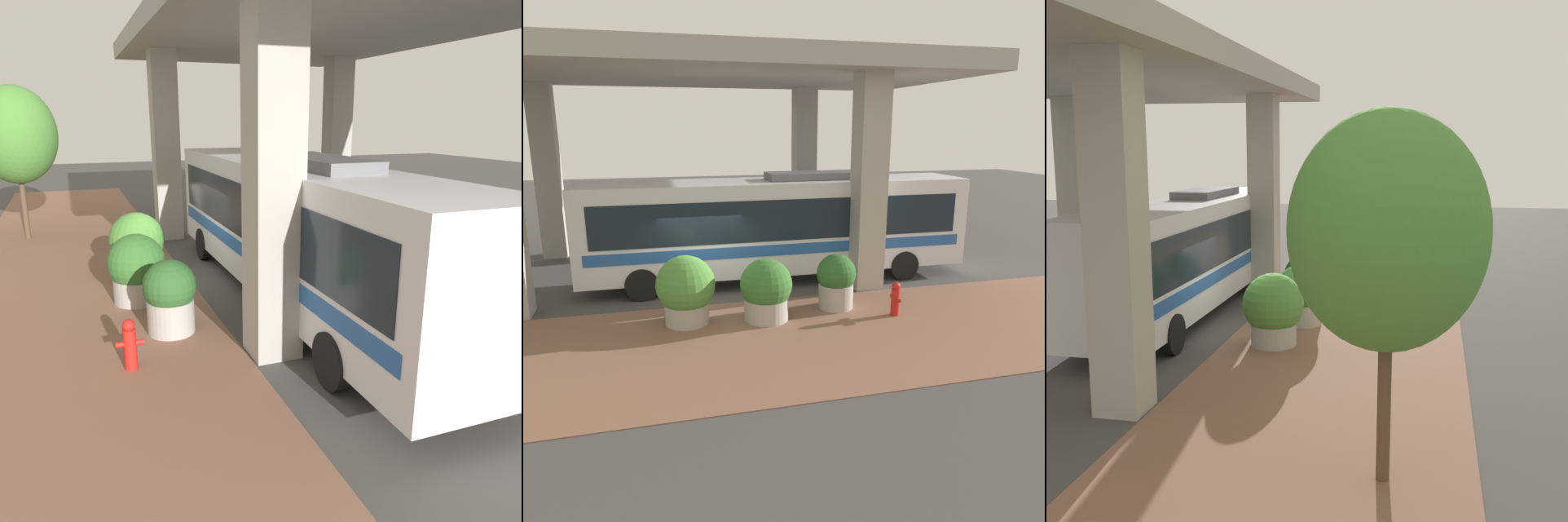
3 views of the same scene
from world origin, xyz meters
TOP-DOWN VIEW (x-y plane):
  - ground_plane at (0.00, 0.00)m, footprint 80.00×80.00m
  - sidewalk_strip at (-3.00, 0.00)m, footprint 6.00×40.00m
  - overpass at (4.00, 0.00)m, footprint 9.40×18.45m
  - bus at (2.08, -2.68)m, footprint 2.54×12.81m
  - fire_hydrant at (-2.16, -4.98)m, footprint 0.50×0.24m
  - planter_front at (-1.55, -1.46)m, footprint 1.41×1.41m
  - planter_middle at (-1.15, -3.60)m, footprint 1.12×1.12m
  - planter_back at (-1.27, 0.64)m, footprint 1.55×1.55m

SIDE VIEW (x-z plane):
  - ground_plane at x=0.00m, z-range 0.00..0.00m
  - sidewalk_strip at x=-3.00m, z-range 0.00..0.02m
  - fire_hydrant at x=-2.16m, z-range 0.00..0.98m
  - planter_middle at x=-1.15m, z-range 0.01..1.62m
  - planter_front at x=-1.55m, z-range -0.02..1.70m
  - planter_back at x=-1.27m, z-range 0.01..1.87m
  - bus at x=2.08m, z-range 0.15..3.78m
  - overpass at x=4.00m, z-range 2.71..9.99m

